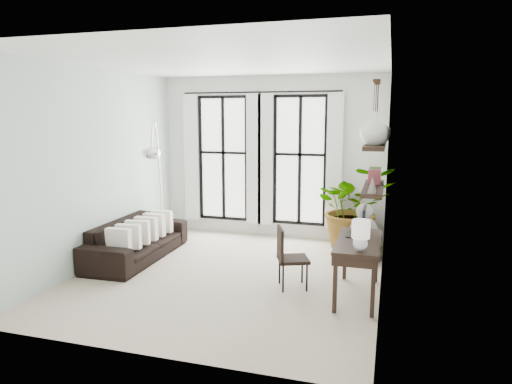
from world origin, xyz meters
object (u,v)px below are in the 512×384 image
at_px(desk, 358,245).
at_px(arc_lamp, 156,151).
at_px(desk_chair, 287,254).
at_px(plant, 353,207).
at_px(buddha, 363,236).
at_px(sofa, 137,240).

xyz_separation_m(desk, arc_lamp, (-3.64, 1.27, 1.08)).
relative_size(desk, desk_chair, 1.52).
relative_size(plant, buddha, 1.60).
bearing_deg(sofa, buddha, -75.99).
height_order(plant, desk_chair, plant).
height_order(desk, buddha, desk).
distance_m(plant, desk_chair, 2.39).
height_order(arc_lamp, buddha, arc_lamp).
height_order(sofa, buddha, buddha).
xyz_separation_m(desk, buddha, (-0.02, 1.74, -0.33)).
distance_m(arc_lamp, buddha, 3.91).
bearing_deg(plant, arc_lamp, -162.16).
height_order(sofa, plant, plant).
bearing_deg(buddha, sofa, -164.63).
bearing_deg(buddha, desk_chair, -120.36).
height_order(desk, arc_lamp, arc_lamp).
bearing_deg(plant, sofa, -154.67).
bearing_deg(desk, buddha, 90.61).
xyz_separation_m(desk_chair, buddha, (0.96, 1.63, -0.09)).
relative_size(plant, desk, 1.16).
bearing_deg(desk_chair, sofa, 145.66).
height_order(plant, buddha, plant).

